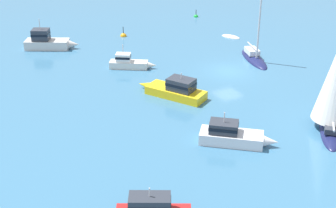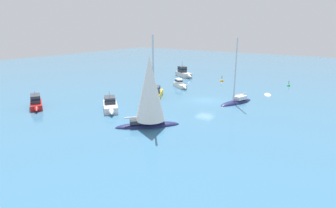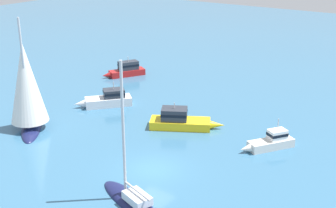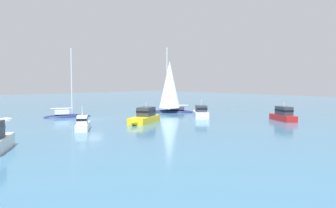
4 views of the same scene
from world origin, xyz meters
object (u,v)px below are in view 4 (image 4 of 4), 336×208
(tender, at_px, (4,120))
(powerboat_1, at_px, (201,113))
(launch, at_px, (83,124))
(ketch, at_px, (67,115))
(powerboat, at_px, (144,117))
(powerboat_2, at_px, (283,115))
(sailboat, at_px, (170,88))

(tender, bearing_deg, powerboat_1, 120.85)
(launch, bearing_deg, ketch, 15.16)
(ketch, height_order, launch, ketch)
(powerboat, distance_m, ketch, 12.58)
(tender, bearing_deg, launch, 78.76)
(powerboat_1, xyz_separation_m, powerboat_2, (5.03, -9.12, 0.06))
(launch, bearing_deg, powerboat_1, -55.94)
(powerboat, distance_m, sailboat, 13.61)
(powerboat, bearing_deg, sailboat, -173.90)
(ketch, bearing_deg, powerboat, -52.88)
(launch, distance_m, powerboat_2, 24.15)
(ketch, height_order, sailboat, sailboat)
(powerboat, xyz_separation_m, powerboat_1, (9.05, -0.59, -0.02))
(powerboat_2, bearing_deg, launch, 97.80)
(powerboat, height_order, ketch, ketch)
(sailboat, distance_m, powerboat_2, 17.82)
(powerboat_1, relative_size, powerboat_2, 1.00)
(powerboat, height_order, launch, launch)
(launch, bearing_deg, powerboat_2, -78.10)
(ketch, xyz_separation_m, powerboat_1, (13.00, -12.52, 0.45))
(launch, bearing_deg, sailboat, -32.84)
(powerboat, relative_size, powerboat_1, 1.26)
(ketch, distance_m, tender, 7.77)
(tender, bearing_deg, ketch, 138.79)
(tender, relative_size, powerboat_2, 0.51)
(powerboat_1, height_order, sailboat, sailboat)
(powerboat_1, distance_m, sailboat, 8.90)
(tender, bearing_deg, powerboat, 105.36)
(powerboat, height_order, tender, powerboat)
(ketch, relative_size, sailboat, 0.94)
(launch, relative_size, tender, 1.69)
(powerboat_1, xyz_separation_m, sailboat, (1.85, 8.16, 3.06))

